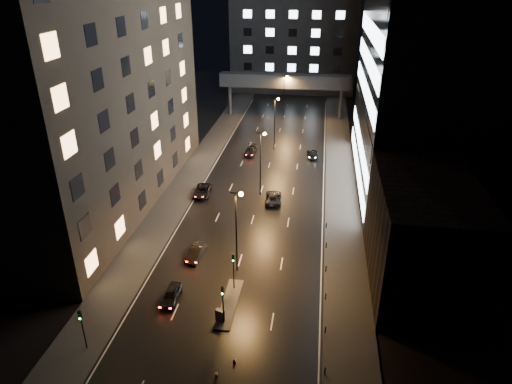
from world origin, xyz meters
TOP-DOWN VIEW (x-y plane):
  - ground at (0.00, 40.00)m, footprint 160.00×160.00m
  - sidewalk_left at (-12.50, 35.00)m, footprint 5.00×110.00m
  - sidewalk_right at (12.50, 35.00)m, footprint 5.00×110.00m
  - building_left at (-22.50, 24.00)m, footprint 15.00×48.00m
  - building_right_low at (20.00, 9.00)m, footprint 10.00×18.00m
  - building_right_glass at (25.00, 36.00)m, footprint 20.00×36.00m
  - building_far at (0.00, 98.00)m, footprint 34.00×14.00m
  - skybridge at (0.00, 70.00)m, footprint 30.00×3.00m
  - median_island at (0.30, 2.00)m, footprint 1.60×8.00m
  - traffic_signal_near at (0.30, 4.49)m, footprint 0.28×0.34m
  - traffic_signal_far at (0.30, -1.01)m, footprint 0.28×0.34m
  - traffic_signal_corner at (-11.50, -6.01)m, footprint 0.28×0.34m
  - bollard_row at (10.20, 6.50)m, footprint 0.12×25.12m
  - streetlight_near at (0.16, 8.00)m, footprint 1.45×0.50m
  - streetlight_mid_a at (0.16, 28.00)m, footprint 1.45×0.50m
  - streetlight_mid_b at (0.16, 48.00)m, footprint 1.45×0.50m
  - streetlight_far at (0.16, 68.00)m, footprint 1.45×0.50m
  - car_away_a at (-5.87, 1.73)m, footprint 1.70×4.05m
  - car_away_b at (-5.39, 9.89)m, footprint 1.93×4.48m
  - car_away_c at (-8.79, 26.52)m, footprint 2.71×5.20m
  - car_away_d at (-4.07, 44.66)m, footprint 1.97×4.75m
  - car_toward_a at (2.26, 25.90)m, footprint 2.62×5.11m
  - car_toward_b at (7.52, 45.03)m, footprint 2.42×4.70m
  - utility_cabinet at (-0.10, -0.76)m, footprint 0.99×0.75m
  - cone_a at (1.02, -7.44)m, footprint 0.36×0.36m
  - cone_b at (2.26, -5.72)m, footprint 0.40×0.40m

SIDE VIEW (x-z plane):
  - ground at x=0.00m, z-range 0.00..0.00m
  - sidewalk_left at x=-12.50m, z-range 0.00..0.15m
  - sidewalk_right at x=12.50m, z-range 0.00..0.15m
  - median_island at x=0.30m, z-range 0.00..0.15m
  - cone_b at x=2.26m, z-range 0.00..0.54m
  - cone_a at x=1.02m, z-range 0.00..0.57m
  - bollard_row at x=10.20m, z-range 0.00..0.90m
  - car_toward_b at x=7.52m, z-range 0.00..1.31m
  - car_away_a at x=-5.87m, z-range 0.00..1.37m
  - car_away_d at x=-4.07m, z-range 0.00..1.37m
  - car_toward_a at x=2.26m, z-range 0.00..1.38m
  - car_away_c at x=-8.79m, z-range 0.00..1.40m
  - car_away_b at x=-5.39m, z-range 0.00..1.43m
  - utility_cabinet at x=-0.10m, z-range 0.15..1.47m
  - traffic_signal_corner at x=-11.50m, z-range 0.74..5.14m
  - traffic_signal_near at x=0.30m, z-range 0.89..5.29m
  - traffic_signal_far at x=0.30m, z-range 0.89..5.29m
  - building_right_low at x=20.00m, z-range 0.00..12.00m
  - streetlight_near at x=0.16m, z-range 1.42..11.57m
  - streetlight_mid_a at x=0.16m, z-range 1.42..11.57m
  - streetlight_mid_b at x=0.16m, z-range 1.42..11.57m
  - streetlight_far at x=0.16m, z-range 1.42..11.57m
  - skybridge at x=0.00m, z-range 3.34..13.34m
  - building_far at x=0.00m, z-range 0.00..25.00m
  - building_left at x=-22.50m, z-range 0.00..40.00m
  - building_right_glass at x=25.00m, z-range 0.00..45.00m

